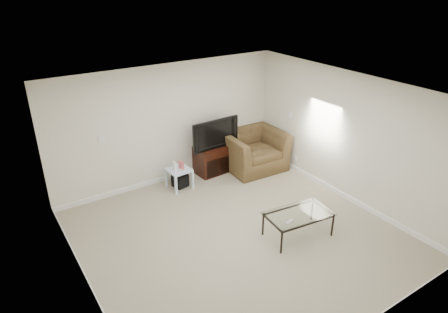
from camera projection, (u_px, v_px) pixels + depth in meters
floor at (238, 236)px, 6.83m from camera, size 5.00×5.00×0.00m
ceiling at (241, 94)px, 5.77m from camera, size 5.00×5.00×0.00m
wall_back at (169, 124)px, 8.19m from camera, size 5.00×0.02×2.50m
wall_left at (79, 220)px, 5.05m from camera, size 0.02×5.00×2.50m
wall_right at (347, 138)px, 7.55m from camera, size 0.02×5.00×2.50m
plate_back at (102, 139)px, 7.48m from camera, size 0.12×0.02×0.12m
plate_right_switch at (290, 115)px, 8.75m from camera, size 0.02×0.09×0.13m
plate_right_outlet at (296, 159)px, 8.93m from camera, size 0.02×0.08×0.12m
tv_stand at (212, 159)px, 8.87m from camera, size 0.78×0.56×0.63m
dvd_player at (213, 151)px, 8.75m from camera, size 0.43×0.31×0.06m
television at (213, 133)px, 8.58m from camera, size 1.06×0.25×0.65m
side_table at (179, 178)px, 8.27m from camera, size 0.47×0.47×0.42m
subwoofer at (180, 180)px, 8.32m from camera, size 0.32×0.32×0.27m
game_console at (175, 167)px, 8.06m from camera, size 0.05×0.14×0.19m
game_case at (181, 165)px, 8.16m from camera, size 0.07×0.13×0.17m
recliner at (254, 144)px, 8.96m from camera, size 1.36×0.92×1.15m
coffee_table at (298, 224)px, 6.75m from camera, size 1.18×0.75×0.44m
remote at (289, 222)px, 6.42m from camera, size 0.18×0.09×0.02m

